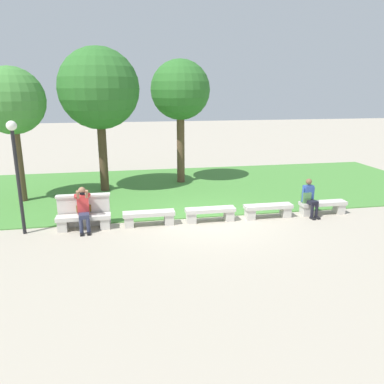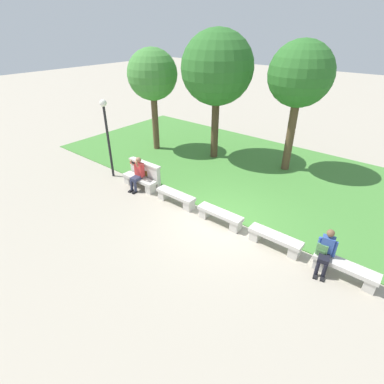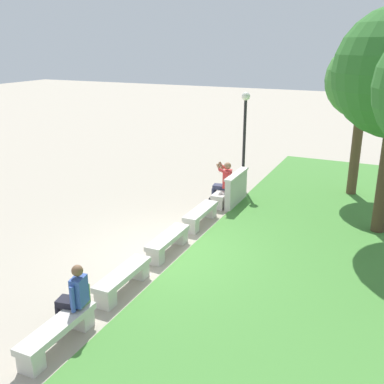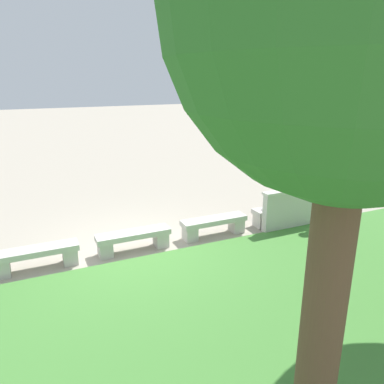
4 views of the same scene
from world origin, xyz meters
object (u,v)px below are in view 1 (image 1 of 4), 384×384
Objects in this scene: bench_far at (268,209)px; bench_near at (149,217)px; bench_mid at (210,213)px; tree_left_background at (11,102)px; backpack at (306,198)px; tree_behind_wall at (180,91)px; bench_end at (323,206)px; person_distant at (310,197)px; tree_right_background at (99,89)px; person_photographer at (83,207)px; bench_main at (84,220)px; lamp_post at (16,160)px.

bench_near is at bearing 180.00° from bench_far.
bench_mid is 0.33× the size of tree_left_background.
bench_near is 3.75× the size of backpack.
tree_behind_wall is at bearing 16.44° from tree_left_background.
bench_end is at bearing 0.00° from bench_far.
tree_left_background reaches higher than person_distant.
bench_far and bench_end have the same top height.
person_distant is (5.34, -0.07, 0.38)m from bench_near.
tree_right_background is (3.01, 1.00, 0.44)m from tree_left_background.
person_photographer is at bearing -177.72° from bench_near.
tree_left_background reaches higher than bench_main.
bench_end is at bearing -31.47° from tree_right_background.
bench_end is 0.28× the size of tree_right_background.
tree_behind_wall is at bearing 44.37° from lamp_post.
person_distant reaches higher than bench_end.
person_photographer is 5.72m from tree_right_background.
bench_near is at bearing 2.28° from person_photographer.
bench_near is 6.11m from tree_right_background.
person_photographer is at bearing -2.13° from lamp_post.
tree_behind_wall is at bearing 110.83° from bench_far.
tree_left_background is (-2.57, 3.59, 2.95)m from person_photographer.
person_photographer reaches higher than bench_mid.
bench_end is (3.92, 0.00, 0.00)m from bench_mid.
tree_right_background reaches higher than bench_main.
tree_behind_wall is at bearing 126.64° from bench_end.
bench_far is 8.03m from tree_right_background.
backpack is 0.09× the size of tree_left_background.
lamp_post is at bearing -179.95° from backpack.
tree_left_background is at bearing 142.04° from bench_near.
person_distant is 9.13m from lamp_post.
tree_left_background is at bearing 157.35° from bench_far.
person_photographer is at bearing -178.87° from bench_mid.
bench_near and bench_far have the same top height.
backpack reaches higher than bench_far.
backpack is 7.23m from tree_behind_wall.
bench_end is at bearing 0.00° from bench_main.
bench_far is 1.27× the size of person_distant.
backpack is at bearing 0.58° from person_photographer.
bench_end is 3.75× the size of backpack.
lamp_post is at bearing -179.90° from bench_far.
bench_near is 0.49× the size of lamp_post.
bench_far is 0.49× the size of lamp_post.
tree_right_background is (-7.38, 4.52, 3.83)m from bench_end.
backpack is 0.07× the size of tree_right_background.
tree_right_background is at bearing 140.19° from bench_far.
bench_end is at bearing 6.79° from person_distant.
person_distant is at bearing -1.10° from bench_mid.
bench_main and bench_far have the same top height.
tree_right_background reaches higher than lamp_post.
person_photographer is at bearing -179.25° from bench_far.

